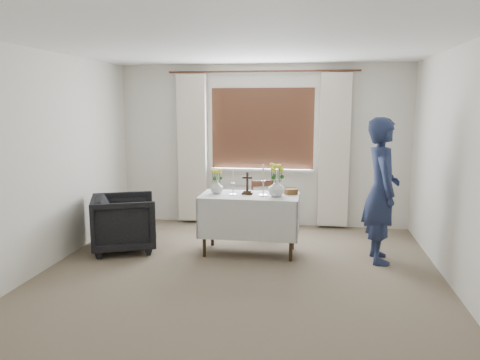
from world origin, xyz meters
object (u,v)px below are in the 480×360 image
object	(u,v)px
flower_vase_right	(276,188)
armchair	(124,223)
wooden_chair	(266,209)
flower_vase_left	(217,187)
altar_table	(250,224)
person	(381,191)
wooden_cross	(247,183)

from	to	relation	value
flower_vase_right	armchair	bearing A→B (deg)	-177.74
wooden_chair	flower_vase_left	bearing A→B (deg)	-148.10
altar_table	flower_vase_left	bearing A→B (deg)	176.49
person	flower_vase_right	world-z (taller)	person
wooden_chair	armchair	xyz separation A→B (m)	(-1.76, -0.97, -0.03)
flower_vase_left	armchair	bearing A→B (deg)	-172.89
armchair	flower_vase_right	xyz separation A→B (m)	(1.98, 0.08, 0.50)
person	flower_vase_right	bearing A→B (deg)	85.33
flower_vase_right	flower_vase_left	bearing A→B (deg)	174.62
armchair	flower_vase_left	bearing A→B (deg)	-105.46
armchair	wooden_cross	world-z (taller)	wooden_cross
flower_vase_right	altar_table	bearing A→B (deg)	172.29
armchair	person	xyz separation A→B (m)	(3.24, 0.07, 0.51)
altar_table	person	xyz separation A→B (m)	(1.60, -0.05, 0.49)
altar_table	wooden_cross	xyz separation A→B (m)	(-0.03, 0.03, 0.52)
armchair	flower_vase_right	size ratio (longest dim) A/B	3.73
flower_vase_left	flower_vase_right	distance (m)	0.77
flower_vase_left	flower_vase_right	size ratio (longest dim) A/B	0.80
wooden_cross	flower_vase_right	bearing A→B (deg)	-9.64
person	flower_vase_left	bearing A→B (deg)	83.36
wooden_chair	wooden_cross	size ratio (longest dim) A/B	2.78
person	flower_vase_left	world-z (taller)	person
wooden_cross	flower_vase_right	distance (m)	0.38
altar_table	flower_vase_right	bearing A→B (deg)	-7.71
altar_table	flower_vase_left	distance (m)	0.64
armchair	person	distance (m)	3.28
altar_table	armchair	size ratio (longest dim) A/B	1.54
armchair	flower_vase_right	world-z (taller)	flower_vase_right
wooden_chair	armchair	bearing A→B (deg)	-175.28
wooden_cross	flower_vase_left	distance (m)	0.40
wooden_chair	wooden_cross	xyz separation A→B (m)	(-0.16, -0.81, 0.51)
armchair	flower_vase_left	distance (m)	1.31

